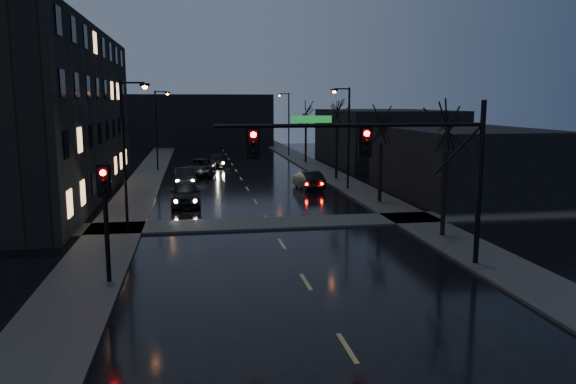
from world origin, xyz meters
name	(u,v)px	position (x,y,z in m)	size (l,w,h in m)	color
ground	(369,382)	(0.00, 0.00, 0.00)	(160.00, 160.00, 0.00)	black
sidewalk_left	(142,185)	(-8.50, 35.00, 0.06)	(3.00, 140.00, 0.12)	#2D2D2B
sidewalk_right	(340,180)	(8.50, 35.00, 0.06)	(3.00, 140.00, 0.12)	#2D2D2B
sidewalk_cross	(270,223)	(0.00, 18.50, 0.06)	(40.00, 3.00, 0.12)	#2D2D2B
apartment_block	(16,115)	(-16.50, 30.00, 6.00)	(12.00, 30.00, 12.00)	black
commercial_right_near	(464,162)	(15.50, 26.00, 2.50)	(10.00, 14.00, 5.00)	black
commercial_right_far	(384,137)	(17.00, 48.00, 3.00)	(12.00, 18.00, 6.00)	black
far_block	(201,120)	(-3.00, 78.00, 4.00)	(22.00, 10.00, 8.00)	black
signal_mast	(395,153)	(3.85, 9.00, 4.87)	(11.11, 0.41, 7.00)	black
signal_pole_left	(105,207)	(-7.50, 8.99, 3.01)	(0.35, 0.41, 4.53)	black
tree_near	(448,116)	(8.40, 14.00, 6.22)	(3.52, 3.52, 8.08)	black
tree_mid_a	(382,118)	(8.40, 24.00, 5.83)	(3.30, 3.30, 7.58)	black
tree_mid_b	(337,105)	(8.40, 36.00, 6.61)	(3.74, 3.74, 8.59)	black
tree_far	(306,109)	(8.40, 50.00, 6.06)	(3.43, 3.43, 7.88)	black
streetlight_l_near	(128,143)	(-7.58, 18.00, 4.77)	(1.53, 0.28, 8.00)	black
streetlight_l_far	(158,123)	(-7.58, 45.00, 4.77)	(1.53, 0.28, 8.00)	black
streetlight_r_mid	(346,130)	(7.58, 30.00, 4.77)	(1.53, 0.28, 8.00)	black
streetlight_r_far	(287,119)	(7.58, 58.00, 4.77)	(1.53, 0.28, 8.00)	black
oncoming_car_a	(186,193)	(-4.78, 25.48, 0.83)	(1.95, 4.84, 1.65)	black
oncoming_car_b	(185,176)	(-4.94, 34.88, 0.72)	(1.52, 4.35, 1.43)	black
oncoming_car_c	(200,167)	(-3.62, 41.17, 0.77)	(2.57, 5.58, 1.55)	black
oncoming_car_d	(217,161)	(-1.80, 47.80, 0.65)	(1.81, 4.46, 1.29)	black
lead_car	(309,180)	(4.86, 31.12, 0.72)	(1.52, 4.37, 1.44)	black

